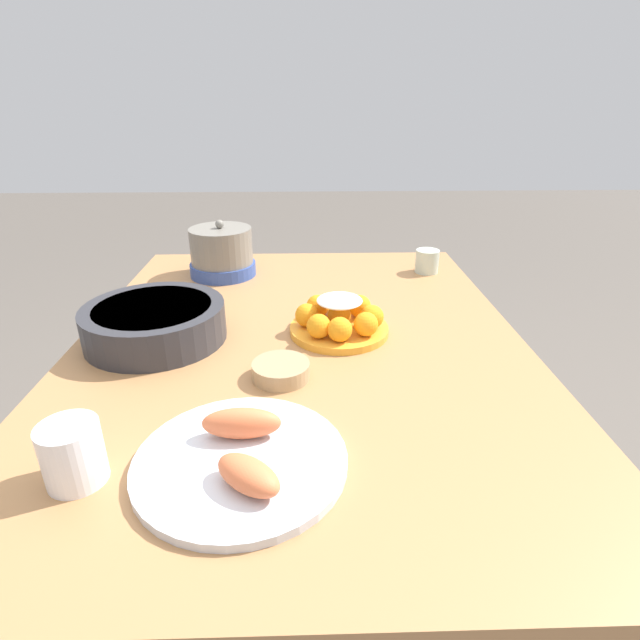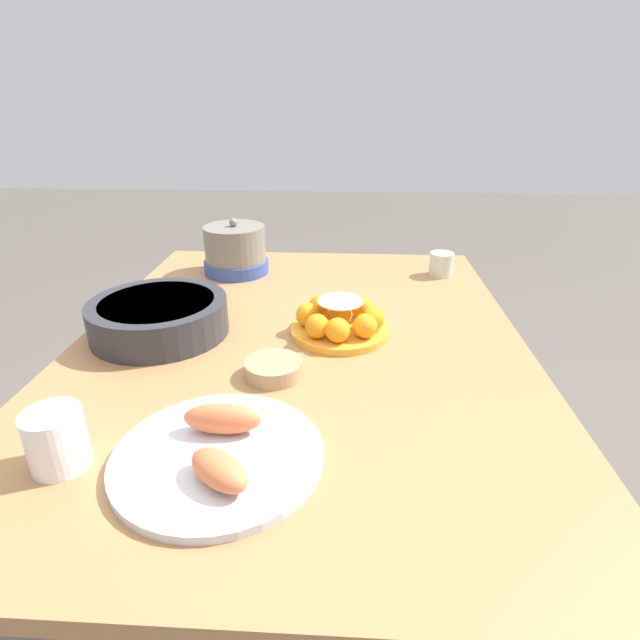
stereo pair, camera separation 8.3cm
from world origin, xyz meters
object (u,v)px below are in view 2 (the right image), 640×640
object	(u,v)px
dining_table	(300,378)
cup_far	(56,440)
cake_plate	(340,320)
cup_near	(441,264)
sauce_bowl	(274,368)
serving_bowl	(159,316)
warming_pot	(235,250)
seafood_platter	(219,452)

from	to	relation	value
dining_table	cup_far	xyz separation A→B (m)	(-0.42, 0.30, 0.14)
cake_plate	cup_near	size ratio (longest dim) A/B	3.20
sauce_bowl	cup_far	size ratio (longest dim) A/B	1.21
sauce_bowl	cake_plate	bearing A→B (deg)	-32.63
serving_bowl	cup_near	distance (m)	0.80
cake_plate	serving_bowl	size ratio (longest dim) A/B	0.73
sauce_bowl	cup_near	world-z (taller)	cup_near
cup_far	cup_near	bearing A→B (deg)	-38.23
sauce_bowl	dining_table	bearing A→B (deg)	-12.94
cup_far	warming_pot	distance (m)	0.85
serving_bowl	cup_near	world-z (taller)	serving_bowl
dining_table	seafood_platter	world-z (taller)	seafood_platter
cake_plate	serving_bowl	world-z (taller)	cake_plate
seafood_platter	cup_near	distance (m)	0.95
cup_near	sauce_bowl	bearing A→B (deg)	145.59
cake_plate	cup_near	world-z (taller)	cake_plate
seafood_platter	cup_near	xyz separation A→B (m)	(0.83, -0.45, 0.02)
dining_table	cup_far	bearing A→B (deg)	143.86
cake_plate	cup_far	world-z (taller)	cup_far
dining_table	seafood_platter	xyz separation A→B (m)	(-0.39, 0.08, 0.11)
warming_pot	serving_bowl	bearing A→B (deg)	168.93
cake_plate	sauce_bowl	xyz separation A→B (m)	(-0.19, 0.12, -0.02)
serving_bowl	cup_far	size ratio (longest dim) A/B	3.35
serving_bowl	warming_pot	world-z (taller)	warming_pot
cake_plate	serving_bowl	distance (m)	0.40
dining_table	cup_far	world-z (taller)	cup_far
dining_table	warming_pot	size ratio (longest dim) A/B	6.79
seafood_platter	cup_near	world-z (taller)	cup_near
dining_table	serving_bowl	xyz separation A→B (m)	(0.02, 0.31, 0.14)
dining_table	serving_bowl	world-z (taller)	serving_bowl
sauce_bowl	seafood_platter	size ratio (longest dim) A/B	0.35
serving_bowl	warming_pot	distance (m)	0.43
seafood_platter	serving_bowl	bearing A→B (deg)	29.38
cake_plate	warming_pot	size ratio (longest dim) A/B	1.15
cake_plate	warming_pot	distance (m)	0.51
sauce_bowl	serving_bowl	bearing A→B (deg)	58.59
cake_plate	seafood_platter	world-z (taller)	cake_plate
cup_near	dining_table	bearing A→B (deg)	139.91
sauce_bowl	cup_near	size ratio (longest dim) A/B	1.58
serving_bowl	cup_far	xyz separation A→B (m)	(-0.43, -0.01, 0.00)
cake_plate	cup_near	xyz separation A→B (m)	(0.40, -0.29, 0.00)
cake_plate	cup_far	size ratio (longest dim) A/B	2.45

